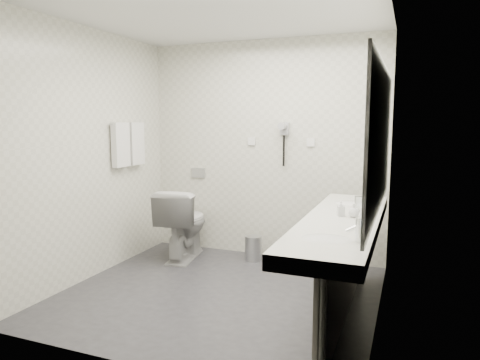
% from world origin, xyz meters
% --- Properties ---
extents(floor, '(2.80, 2.80, 0.00)m').
position_xyz_m(floor, '(0.00, 0.00, 0.00)').
color(floor, '#2C2B30').
rests_on(floor, ground).
extents(ceiling, '(2.80, 2.80, 0.00)m').
position_xyz_m(ceiling, '(0.00, 0.00, 2.50)').
color(ceiling, silver).
rests_on(ceiling, wall_back).
extents(wall_back, '(2.80, 0.00, 2.80)m').
position_xyz_m(wall_back, '(0.00, 1.30, 1.25)').
color(wall_back, beige).
rests_on(wall_back, floor).
extents(wall_front, '(2.80, 0.00, 2.80)m').
position_xyz_m(wall_front, '(0.00, -1.30, 1.25)').
color(wall_front, beige).
rests_on(wall_front, floor).
extents(wall_left, '(0.00, 2.60, 2.60)m').
position_xyz_m(wall_left, '(-1.40, 0.00, 1.25)').
color(wall_left, beige).
rests_on(wall_left, floor).
extents(wall_right, '(0.00, 2.60, 2.60)m').
position_xyz_m(wall_right, '(1.40, 0.00, 1.25)').
color(wall_right, beige).
rests_on(wall_right, floor).
extents(vanity_counter, '(0.55, 2.20, 0.10)m').
position_xyz_m(vanity_counter, '(1.12, -0.20, 0.80)').
color(vanity_counter, silver).
rests_on(vanity_counter, floor).
extents(vanity_panel, '(0.03, 2.15, 0.75)m').
position_xyz_m(vanity_panel, '(1.15, -0.20, 0.38)').
color(vanity_panel, '#9B9692').
rests_on(vanity_panel, floor).
extents(vanity_post_near, '(0.06, 0.06, 0.75)m').
position_xyz_m(vanity_post_near, '(1.18, -1.24, 0.38)').
color(vanity_post_near, silver).
rests_on(vanity_post_near, floor).
extents(vanity_post_far, '(0.06, 0.06, 0.75)m').
position_xyz_m(vanity_post_far, '(1.18, 0.84, 0.38)').
color(vanity_post_far, silver).
rests_on(vanity_post_far, floor).
extents(mirror, '(0.02, 2.20, 1.05)m').
position_xyz_m(mirror, '(1.39, -0.20, 1.45)').
color(mirror, '#B2BCC6').
rests_on(mirror, wall_right).
extents(basin_near, '(0.40, 0.31, 0.05)m').
position_xyz_m(basin_near, '(1.12, -0.85, 0.83)').
color(basin_near, silver).
rests_on(basin_near, vanity_counter).
extents(basin_far, '(0.40, 0.31, 0.05)m').
position_xyz_m(basin_far, '(1.12, 0.45, 0.83)').
color(basin_far, silver).
rests_on(basin_far, vanity_counter).
extents(faucet_near, '(0.04, 0.04, 0.15)m').
position_xyz_m(faucet_near, '(1.32, -0.85, 0.92)').
color(faucet_near, silver).
rests_on(faucet_near, vanity_counter).
extents(faucet_far, '(0.04, 0.04, 0.15)m').
position_xyz_m(faucet_far, '(1.32, 0.45, 0.92)').
color(faucet_far, silver).
rests_on(faucet_far, vanity_counter).
extents(soap_bottle_a, '(0.07, 0.07, 0.12)m').
position_xyz_m(soap_bottle_a, '(1.11, -0.14, 0.91)').
color(soap_bottle_a, white).
rests_on(soap_bottle_a, vanity_counter).
extents(soap_bottle_b, '(0.11, 0.11, 0.10)m').
position_xyz_m(soap_bottle_b, '(1.21, -0.15, 0.90)').
color(soap_bottle_b, white).
rests_on(soap_bottle_b, vanity_counter).
extents(soap_bottle_c, '(0.06, 0.06, 0.13)m').
position_xyz_m(soap_bottle_c, '(1.28, -0.20, 0.91)').
color(soap_bottle_c, white).
rests_on(soap_bottle_c, vanity_counter).
extents(glass_left, '(0.09, 0.09, 0.12)m').
position_xyz_m(glass_left, '(1.21, 0.11, 0.91)').
color(glass_left, silver).
rests_on(glass_left, vanity_counter).
extents(glass_right, '(0.05, 0.05, 0.10)m').
position_xyz_m(glass_right, '(1.26, 0.09, 0.90)').
color(glass_right, silver).
rests_on(glass_right, vanity_counter).
extents(toilet, '(0.58, 0.87, 0.82)m').
position_xyz_m(toilet, '(-0.82, 0.84, 0.41)').
color(toilet, silver).
rests_on(toilet, floor).
extents(flush_plate, '(0.18, 0.02, 0.12)m').
position_xyz_m(flush_plate, '(-0.85, 1.29, 0.95)').
color(flush_plate, '#B2B5BA').
rests_on(flush_plate, wall_back).
extents(pedal_bin, '(0.21, 0.21, 0.27)m').
position_xyz_m(pedal_bin, '(-0.03, 1.03, 0.14)').
color(pedal_bin, '#B2B5BA').
rests_on(pedal_bin, floor).
extents(bin_lid, '(0.19, 0.19, 0.02)m').
position_xyz_m(bin_lid, '(-0.03, 1.03, 0.28)').
color(bin_lid, '#B2B5BA').
rests_on(bin_lid, pedal_bin).
extents(towel_rail, '(0.02, 0.62, 0.02)m').
position_xyz_m(towel_rail, '(-1.35, 0.55, 1.55)').
color(towel_rail, silver).
rests_on(towel_rail, wall_left).
extents(towel_near, '(0.07, 0.24, 0.48)m').
position_xyz_m(towel_near, '(-1.34, 0.41, 1.33)').
color(towel_near, silver).
rests_on(towel_near, towel_rail).
extents(towel_far, '(0.07, 0.24, 0.48)m').
position_xyz_m(towel_far, '(-1.34, 0.69, 1.33)').
color(towel_far, silver).
rests_on(towel_far, towel_rail).
extents(dryer_cradle, '(0.10, 0.04, 0.14)m').
position_xyz_m(dryer_cradle, '(0.25, 1.27, 1.50)').
color(dryer_cradle, '#9A9B9F').
rests_on(dryer_cradle, wall_back).
extents(dryer_barrel, '(0.08, 0.14, 0.08)m').
position_xyz_m(dryer_barrel, '(0.25, 1.20, 1.53)').
color(dryer_barrel, '#9A9B9F').
rests_on(dryer_barrel, dryer_cradle).
extents(dryer_cord, '(0.02, 0.02, 0.35)m').
position_xyz_m(dryer_cord, '(0.25, 1.26, 1.25)').
color(dryer_cord, black).
rests_on(dryer_cord, dryer_cradle).
extents(switch_plate_a, '(0.09, 0.02, 0.09)m').
position_xyz_m(switch_plate_a, '(-0.15, 1.29, 1.35)').
color(switch_plate_a, silver).
rests_on(switch_plate_a, wall_back).
extents(switch_plate_b, '(0.09, 0.02, 0.09)m').
position_xyz_m(switch_plate_b, '(0.55, 1.29, 1.35)').
color(switch_plate_b, silver).
rests_on(switch_plate_b, wall_back).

